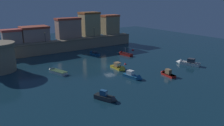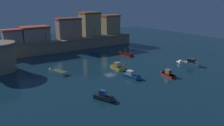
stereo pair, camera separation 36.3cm
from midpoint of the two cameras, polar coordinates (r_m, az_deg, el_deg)
The scene contains 15 objects.
ground_plane at distance 57.67m, azimuth -0.43°, elevation -0.80°, with size 132.41×132.41×0.00m, color #112D3D.
quay_wall at distance 77.54m, azimuth -10.32°, elevation 4.77°, with size 48.58×3.74×3.72m.
old_town_backdrop at distance 81.61m, azimuth -9.94°, elevation 9.07°, with size 43.54×6.22×9.02m.
quay_lamp_0 at distance 73.75m, azimuth -16.88°, elevation 6.90°, with size 0.32×0.32×3.16m.
quay_lamp_1 at distance 80.97m, azimuth -4.45°, elevation 8.47°, with size 0.32×0.32×3.54m.
moored_boat_0 at distance 54.82m, azimuth 2.16°, elevation -1.24°, with size 2.02×5.23×2.25m.
moored_boat_1 at distance 69.36m, azimuth 3.40°, elevation 2.41°, with size 2.33×5.87×2.75m.
moored_boat_2 at distance 48.87m, azimuth 6.01°, elevation -3.51°, with size 2.62×5.37×2.54m.
moored_boat_3 at distance 54.18m, azimuth -14.39°, elevation -2.04°, with size 3.43×6.34×1.57m.
moored_boat_4 at distance 62.17m, azimuth 19.23°, elevation 0.09°, with size 3.74×6.65×2.31m.
moored_boat_5 at distance 52.03m, azimuth 14.28°, elevation -2.68°, with size 1.79×4.65×1.97m.
moored_boat_6 at distance 38.40m, azimuth -1.29°, elevation -8.98°, with size 3.10×4.73×1.96m.
moored_boat_7 at distance 70.50m, azimuth -4.69°, elevation 2.60°, with size 2.30×4.43×1.50m.
mooring_buoy_0 at distance 59.28m, azimuth 3.71°, elevation -0.36°, with size 0.60×0.60×0.60m, color red.
mooring_buoy_1 at distance 76.14m, azimuth 5.72°, elevation 3.31°, with size 0.78×0.78×0.78m, color red.
Camera 2 is at (-30.57, -45.93, 16.80)m, focal length 34.93 mm.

